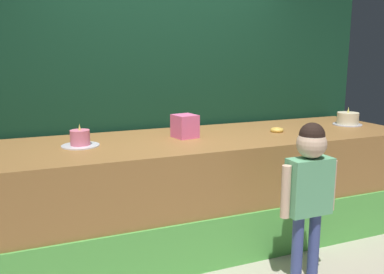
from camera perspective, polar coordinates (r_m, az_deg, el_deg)
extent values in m
plane|color=#BCB29E|center=(3.39, 3.03, -17.85)|extent=(12.00, 12.00, 0.00)
cube|color=#9E6B38|center=(3.67, -0.70, -7.43)|extent=(4.18, 1.12, 0.94)
cube|color=#59B24C|center=(3.28, 3.15, -14.69)|extent=(4.18, 0.02, 0.42)
cube|color=#113823|center=(4.10, -4.22, 9.76)|extent=(4.59, 0.08, 3.08)
cylinder|color=#3F4C8C|center=(3.19, 14.34, -14.82)|extent=(0.08, 0.08, 0.53)
cylinder|color=#3F4C8C|center=(3.27, 16.48, -14.23)|extent=(0.08, 0.08, 0.53)
cube|color=#66B27F|center=(3.06, 15.88, -6.57)|extent=(0.33, 0.15, 0.41)
cylinder|color=beige|center=(2.95, 12.83, -7.40)|extent=(0.07, 0.07, 0.38)
cylinder|color=beige|center=(3.19, 18.67, -6.31)|extent=(0.07, 0.07, 0.38)
sphere|color=beige|center=(2.98, 16.20, -0.87)|extent=(0.21, 0.21, 0.21)
sphere|color=black|center=(2.97, 16.26, 0.22)|extent=(0.18, 0.18, 0.18)
cube|color=pink|center=(3.57, -0.99, 1.51)|extent=(0.21, 0.22, 0.20)
torus|color=#F2BF4C|center=(3.92, 11.67, 0.95)|extent=(0.12, 0.12, 0.04)
cylinder|color=silver|center=(3.36, -15.17, -1.15)|extent=(0.30, 0.30, 0.01)
cylinder|color=pink|center=(3.34, -15.22, -0.07)|extent=(0.15, 0.15, 0.12)
cone|color=#F2E566|center=(3.33, -15.30, 1.37)|extent=(0.02, 0.02, 0.05)
cylinder|color=silver|center=(4.51, 20.69, 1.64)|extent=(0.29, 0.29, 0.01)
cylinder|color=beige|center=(4.51, 20.74, 2.44)|extent=(0.21, 0.21, 0.12)
cone|color=#F2E566|center=(4.49, 20.82, 3.55)|extent=(0.02, 0.02, 0.06)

